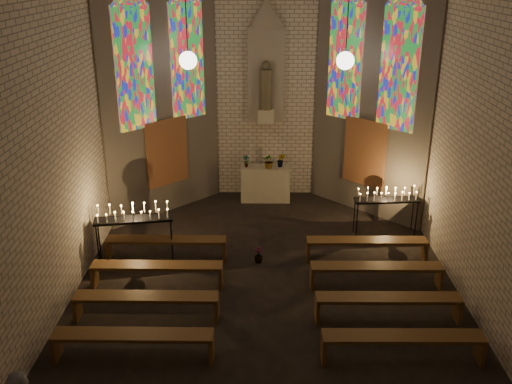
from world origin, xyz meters
TOP-DOWN VIEW (x-y plane):
  - floor at (0.00, 0.00)m, footprint 12.00×12.00m
  - room at (-0.00, 3.37)m, footprint 8.22×12.43m
  - altar at (0.00, 5.45)m, footprint 1.40×0.60m
  - flower_vase_left at (-0.55, 5.44)m, footprint 0.22×0.18m
  - flower_vase_center at (0.11, 5.35)m, footprint 0.40×0.35m
  - flower_vase_right at (0.44, 5.47)m, footprint 0.27×0.24m
  - aisle_flower_pot at (-0.17, 1.70)m, footprint 0.27×0.27m
  - votive_stand_left at (-3.00, 1.83)m, footprint 1.80×0.70m
  - votive_stand_right at (3.00, 3.23)m, footprint 1.62×0.49m
  - pew_left_0 at (-2.30, 1.83)m, footprint 2.75×0.40m
  - pew_right_0 at (2.30, 1.83)m, footprint 2.75×0.40m
  - pew_left_1 at (-2.30, 0.63)m, footprint 2.75×0.40m
  - pew_right_1 at (2.30, 0.63)m, footprint 2.75×0.40m
  - pew_left_2 at (-2.30, -0.57)m, footprint 2.75×0.40m
  - pew_right_2 at (2.30, -0.57)m, footprint 2.75×0.40m
  - pew_left_3 at (-2.30, -1.77)m, footprint 2.75×0.40m
  - pew_right_3 at (2.30, -1.77)m, footprint 2.75×0.40m

SIDE VIEW (x-z plane):
  - floor at x=0.00m, z-range 0.00..0.00m
  - aisle_flower_pot at x=-0.17m, z-range 0.00..0.37m
  - pew_left_0 at x=-2.30m, z-range 0.17..0.69m
  - pew_right_0 at x=2.30m, z-range 0.17..0.69m
  - pew_left_1 at x=-2.30m, z-range 0.17..0.69m
  - pew_right_1 at x=2.30m, z-range 0.17..0.69m
  - pew_left_2 at x=-2.30m, z-range 0.17..0.69m
  - pew_right_2 at x=2.30m, z-range 0.17..0.69m
  - pew_left_3 at x=-2.30m, z-range 0.17..0.69m
  - pew_right_3 at x=2.30m, z-range 0.17..0.69m
  - altar at x=0.00m, z-range 0.00..1.00m
  - votive_stand_right at x=3.00m, z-range 0.42..1.60m
  - votive_stand_left at x=-3.00m, z-range 0.46..1.75m
  - flower_vase_left at x=-0.55m, z-range 1.00..1.35m
  - flower_vase_right at x=0.44m, z-range 1.00..1.40m
  - flower_vase_center at x=0.11m, z-range 1.00..1.44m
  - room at x=0.00m, z-range 0.21..7.22m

